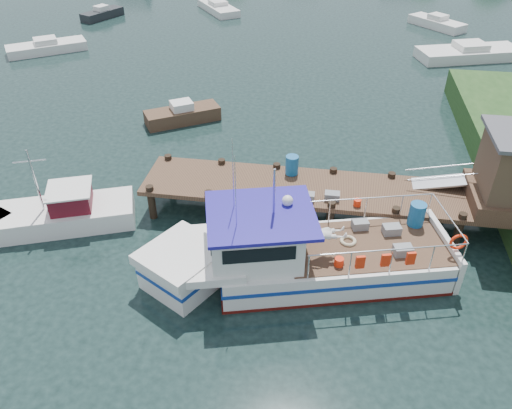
# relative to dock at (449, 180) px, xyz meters

# --- Properties ---
(ground_plane) EXTENTS (160.00, 160.00, 0.00)m
(ground_plane) POSITION_rel_dock_xyz_m (-6.51, -0.01, -2.24)
(ground_plane) COLOR black
(dock) EXTENTS (16.60, 3.00, 4.78)m
(dock) POSITION_rel_dock_xyz_m (0.00, 0.00, 0.00)
(dock) COLOR #4B3324
(dock) RESTS_ON ground
(lobster_boat) EXTENTS (11.55, 5.82, 5.58)m
(lobster_boat) POSITION_rel_dock_xyz_m (-5.73, -4.02, -1.23)
(lobster_boat) COLOR silver
(lobster_boat) RESTS_ON ground
(work_boat) EXTENTS (6.83, 4.06, 3.65)m
(work_boat) POSITION_rel_dock_xyz_m (-15.83, -2.46, -1.66)
(work_boat) COLOR silver
(work_boat) RESTS_ON ground
(moored_rowboat) EXTENTS (4.37, 3.50, 1.24)m
(moored_rowboat) POSITION_rel_dock_xyz_m (-13.29, 7.95, -1.78)
(moored_rowboat) COLOR #4B3324
(moored_rowboat) RESTS_ON ground
(moored_a) EXTENTS (5.95, 5.05, 1.08)m
(moored_a) POSITION_rel_dock_xyz_m (-27.20, 18.36, -1.84)
(moored_a) COLOR silver
(moored_a) RESTS_ON ground
(moored_b) EXTENTS (4.82, 4.95, 1.14)m
(moored_b) POSITION_rel_dock_xyz_m (3.97, 29.95, -1.82)
(moored_b) COLOR silver
(moored_b) RESTS_ON ground
(moored_c) EXTENTS (8.18, 4.92, 1.22)m
(moored_c) POSITION_rel_dock_xyz_m (5.22, 21.78, -1.79)
(moored_c) COLOR silver
(moored_c) RESTS_ON ground
(moored_d) EXTENTS (5.17, 6.16, 1.03)m
(moored_d) POSITION_rel_dock_xyz_m (-16.51, 32.28, -1.86)
(moored_d) COLOR silver
(moored_d) RESTS_ON ground
(moored_e) EXTENTS (3.08, 4.38, 1.15)m
(moored_e) POSITION_rel_dock_xyz_m (-26.80, 28.25, -1.81)
(moored_e) COLOR black
(moored_e) RESTS_ON ground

